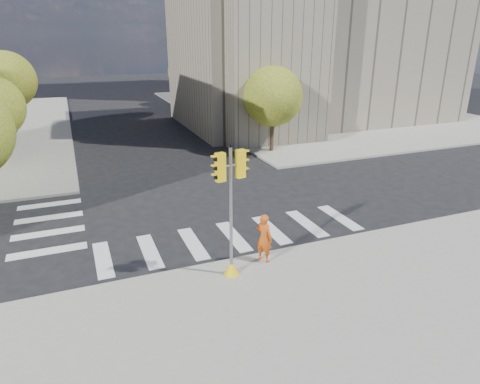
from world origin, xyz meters
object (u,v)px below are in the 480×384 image
(lamp_near, at_px, (256,83))
(traffic_signal, at_px, (231,222))
(photographer, at_px, (264,238))
(lamp_far, at_px, (203,70))

(lamp_near, xyz_separation_m, traffic_signal, (-9.36, -19.07, -2.41))
(lamp_near, height_order, photographer, lamp_near)
(lamp_far, distance_m, traffic_signal, 34.45)
(lamp_far, bearing_deg, traffic_signal, -105.80)
(lamp_near, relative_size, lamp_far, 1.00)
(traffic_signal, bearing_deg, lamp_near, 53.36)
(lamp_near, bearing_deg, traffic_signal, -116.13)
(lamp_near, height_order, lamp_far, same)
(traffic_signal, xyz_separation_m, photographer, (1.48, 0.47, -1.08))
(lamp_far, distance_m, photographer, 33.72)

